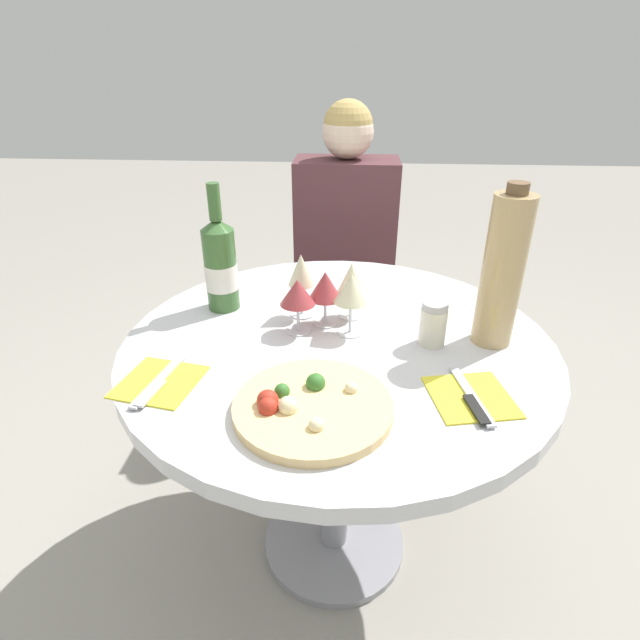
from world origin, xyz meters
TOP-DOWN VIEW (x-y plane):
  - ground_plane at (0.00, 0.00)m, footprint 12.00×12.00m
  - dining_table at (0.00, 0.00)m, footprint 0.99×0.99m
  - chair_behind_diner at (-0.00, 0.85)m, footprint 0.40×0.40m
  - seated_diner at (-0.00, 0.72)m, footprint 0.37×0.43m
  - pizza_large at (-0.04, -0.27)m, footprint 0.30×0.30m
  - wine_bottle at (-0.30, 0.14)m, footprint 0.08×0.08m
  - tall_carafe at (0.35, 0.01)m, footprint 0.09×0.09m
  - sugar_shaker at (0.21, -0.01)m, footprint 0.06×0.06m
  - wine_glass_front_right at (0.03, 0.03)m, footprint 0.08×0.08m
  - wine_glass_center at (-0.03, 0.07)m, footprint 0.08×0.08m
  - wine_glass_front_left at (-0.10, 0.03)m, footprint 0.08×0.08m
  - wine_glass_back_left at (-0.10, 0.11)m, footprint 0.06×0.06m
  - wine_glass_back_right at (0.03, 0.11)m, footprint 0.07×0.07m
  - place_setting_left at (-0.35, -0.21)m, footprint 0.18×0.19m
  - place_setting_right at (0.26, -0.21)m, footprint 0.18×0.19m

SIDE VIEW (x-z plane):
  - ground_plane at x=0.00m, z-range 0.00..0.00m
  - chair_behind_diner at x=0.00m, z-range 0.00..0.83m
  - seated_diner at x=0.00m, z-range -0.07..1.10m
  - dining_table at x=0.00m, z-range 0.24..0.95m
  - place_setting_left at x=-0.35m, z-range 0.71..0.72m
  - place_setting_right at x=0.26m, z-range 0.71..0.72m
  - pizza_large at x=-0.04m, z-range 0.70..0.74m
  - sugar_shaker at x=0.21m, z-range 0.71..0.81m
  - wine_glass_center at x=-0.03m, z-range 0.74..0.88m
  - wine_glass_front_left at x=-0.10m, z-range 0.74..0.87m
  - wine_glass_back_right at x=0.03m, z-range 0.74..0.88m
  - wine_glass_front_right at x=0.03m, z-range 0.75..0.90m
  - wine_glass_back_left at x=-0.10m, z-range 0.75..0.91m
  - wine_bottle at x=-0.30m, z-range 0.67..0.99m
  - tall_carafe at x=0.35m, z-range 0.70..1.06m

